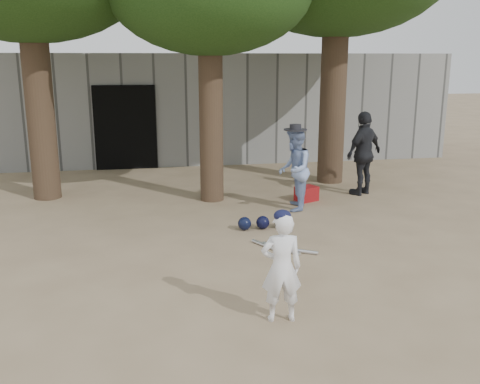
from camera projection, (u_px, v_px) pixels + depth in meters
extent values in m
plane|color=#937C5E|center=(209.00, 282.00, 7.04)|extent=(70.00, 70.00, 0.00)
imported|color=white|center=(281.00, 268.00, 5.87)|extent=(0.48, 0.33, 1.25)
imported|color=#849BCC|center=(294.00, 170.00, 10.22)|extent=(0.81, 0.92, 1.59)
imported|color=black|center=(364.00, 153.00, 11.39)|extent=(1.13, 0.91, 1.79)
cube|color=maroon|center=(306.00, 194.00, 11.03)|extent=(0.51, 0.46, 0.30)
cube|color=gray|center=(171.00, 111.00, 14.31)|extent=(16.00, 0.35, 3.00)
cube|color=black|center=(125.00, 128.00, 14.00)|extent=(1.60, 0.08, 2.20)
cube|color=slate|center=(166.00, 103.00, 16.69)|extent=(16.00, 5.00, 3.00)
sphere|color=black|center=(245.00, 224.00, 9.15)|extent=(0.23, 0.23, 0.23)
sphere|color=black|center=(263.00, 222.00, 9.21)|extent=(0.23, 0.23, 0.23)
sphere|color=black|center=(281.00, 221.00, 9.27)|extent=(0.23, 0.23, 0.23)
cylinder|color=silver|center=(268.00, 246.00, 8.29)|extent=(0.40, 0.66, 0.06)
cylinder|color=silver|center=(281.00, 248.00, 8.20)|extent=(0.47, 0.61, 0.06)
cylinder|color=silver|center=(295.00, 250.00, 8.12)|extent=(0.64, 0.42, 0.06)
cylinder|color=brown|center=(36.00, 64.00, 10.65)|extent=(0.56, 0.56, 5.50)
cylinder|color=brown|center=(211.00, 77.00, 10.55)|extent=(0.48, 0.48, 5.00)
cylinder|color=brown|center=(335.00, 57.00, 12.12)|extent=(0.60, 0.60, 5.80)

